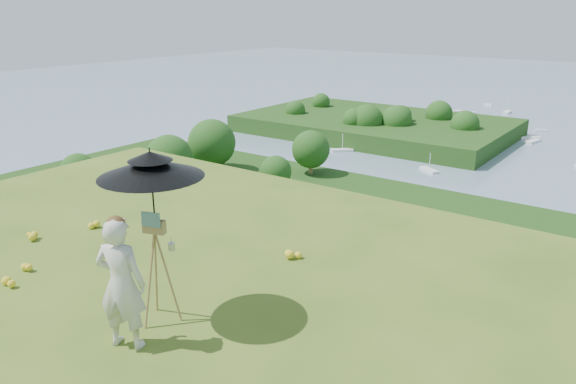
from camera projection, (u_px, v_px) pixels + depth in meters
The scene contains 8 objects.
ground at pixel (55, 358), 6.12m from camera, with size 14.00×14.00×0.00m, color #475E1B.
peninsula at pixel (376, 117), 176.24m from camera, with size 90.00×60.00×12.00m, color #1A3D10, non-canonical shape.
slope_trees at pixel (555, 299), 37.73m from camera, with size 110.00×50.00×6.00m, color #1B4D17, non-canonical shape.
wildflowers at pixel (74, 343), 6.29m from camera, with size 10.00×10.50×0.12m, color yellow, non-canonical shape.
painter at pixel (121, 284), 6.12m from camera, with size 0.56×0.37×1.54m, color beige.
field_easel at pixel (157, 267), 6.66m from camera, with size 0.54×0.54×1.42m, color olive, non-canonical shape.
sun_umbrella at pixel (152, 190), 6.39m from camera, with size 1.21×1.21×0.99m, color black, non-canonical shape.
painter_cap at pixel (115, 221), 5.89m from camera, with size 0.21×0.25×0.10m, color #CA6F70, non-canonical shape.
Camera 1 is at (5.14, -2.76, 3.63)m, focal length 35.00 mm.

